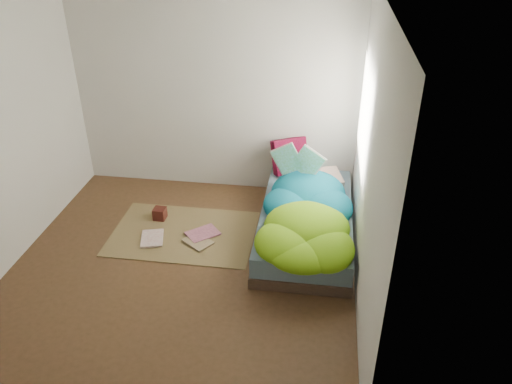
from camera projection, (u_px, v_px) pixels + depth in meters
The scene contains 12 objects.
ground at pixel (184, 265), 5.17m from camera, with size 3.50×3.50×0.00m, color #46301A.
room_walls at pixel (172, 117), 4.36m from camera, with size 3.54×3.54×2.62m.
bed at pixel (306, 222), 5.55m from camera, with size 1.00×2.00×0.34m.
duvet at pixel (306, 207), 5.19m from camera, with size 0.96×1.84×0.34m, color #08617E, non-canonical shape.
rug at pixel (184, 233), 5.66m from camera, with size 1.60×1.10×0.01m, color brown.
pillow_floral at pixel (319, 180), 5.93m from camera, with size 0.53×0.33×0.12m, color beige.
pillow_magenta at pixel (290, 156), 6.15m from camera, with size 0.43×0.13×0.43m, color #460417.
open_book at pixel (298, 153), 5.56m from camera, with size 0.51×0.11×0.31m, color #2B842C, non-canonical shape.
wooden_box at pixel (160, 214), 5.88m from camera, with size 0.14×0.14×0.14m, color black.
floor_book_a at pixel (141, 239), 5.52m from camera, with size 0.24×0.33×0.02m, color white.
floor_book_b at pixel (198, 228), 5.70m from camera, with size 0.26×0.34×0.03m, color #C8738C.
floor_book_c at pixel (190, 246), 5.41m from camera, with size 0.23×0.31×0.02m, color tan.
Camera 1 is at (1.32, -3.95, 3.24)m, focal length 35.00 mm.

